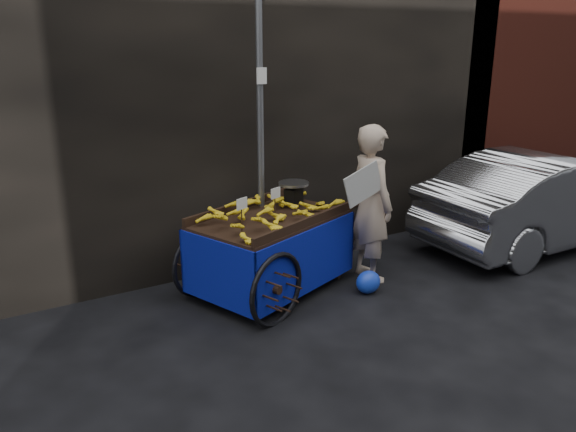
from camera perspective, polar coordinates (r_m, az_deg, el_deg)
ground at (r=5.90m, az=0.82°, el=-10.65°), size 80.00×80.00×0.00m
building_wall at (r=7.71m, az=-6.97°, el=15.22°), size 13.50×2.00×5.00m
street_pole at (r=6.54m, az=-2.86°, el=10.61°), size 0.12×0.10×4.00m
banana_cart at (r=6.28m, az=-2.07°, el=-1.07°), size 2.57×1.80×1.28m
vendor at (r=6.69m, az=8.46°, el=1.27°), size 0.86×0.72×1.88m
plastic_bag at (r=6.53m, az=8.15°, el=-6.66°), size 0.30×0.24×0.27m
parked_car at (r=8.70m, az=24.84°, el=1.63°), size 4.00×1.46×1.31m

